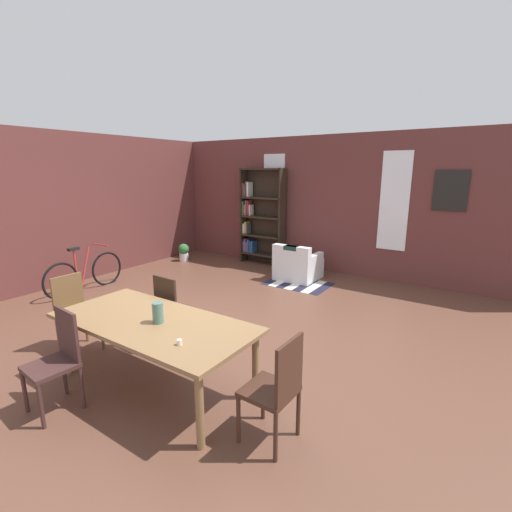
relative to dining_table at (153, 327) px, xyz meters
name	(u,v)px	position (x,y,z in m)	size (l,w,h in m)	color
ground_plane	(214,334)	(-0.29, 1.28, -0.66)	(10.10, 10.10, 0.00)	brown
back_wall_brick	(329,205)	(-0.29, 5.19, 0.80)	(8.77, 0.12, 2.93)	brown
left_wall_brick	(51,211)	(-4.24, 1.28, 0.80)	(0.12, 8.69, 2.93)	brown
window_pane_0	(274,196)	(-1.65, 5.12, 0.95)	(0.55, 0.02, 1.91)	white
window_pane_1	(394,202)	(1.07, 5.12, 0.95)	(0.55, 0.02, 1.91)	white
dining_table	(153,327)	(0.00, 0.00, 0.00)	(2.16, 1.00, 0.73)	olive
vase_on_table	(158,313)	(0.09, 0.00, 0.17)	(0.11, 0.11, 0.21)	#4C7266
tealight_candle_0	(179,342)	(0.60, -0.22, 0.09)	(0.04, 0.04, 0.05)	silver
dining_chair_head_left	(74,311)	(-1.45, 0.00, -0.15)	(0.41, 0.41, 0.95)	brown
dining_chair_head_right	(277,387)	(1.45, 0.00, -0.15)	(0.41, 0.41, 0.95)	#3F2419
dining_chair_near_left	(58,357)	(-0.48, -0.73, -0.15)	(0.43, 0.43, 0.95)	#402623
dining_chair_far_left	(173,309)	(-0.49, 0.73, -0.15)	(0.41, 0.41, 0.95)	#322117
bookshelf_tall	(260,217)	(-1.93, 4.94, 0.45)	(1.12, 0.31, 2.25)	#2D2319
armchair_white	(297,266)	(-0.54, 4.23, -0.39)	(0.80, 0.81, 0.75)	silver
bicycle_second	(85,274)	(-3.48, 1.36, -0.33)	(0.44, 1.62, 0.88)	black
potted_plant_by_shelf	(184,252)	(-3.61, 4.05, -0.43)	(0.26, 0.26, 0.43)	silver
striped_rug	(298,284)	(-0.37, 3.94, -0.66)	(1.24, 0.87, 0.01)	#1E1E33
framed_picture	(451,191)	(2.01, 5.11, 1.19)	(0.56, 0.03, 0.72)	black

